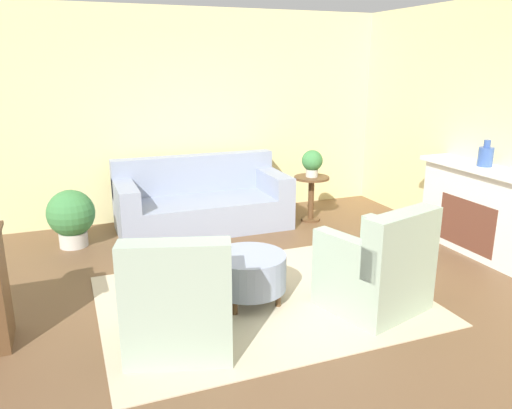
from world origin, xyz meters
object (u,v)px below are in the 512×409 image
Objects in this scene: side_table at (311,191)px; vase_mantel_near at (486,156)px; armchair_right at (378,270)px; ottoman_table at (249,272)px; couch at (202,204)px; potted_plant_floor at (71,216)px; armchair_left at (179,304)px; potted_plant_on_side_table at (312,162)px.

side_table is 2.24m from vase_mantel_near.
ottoman_table is at bearing 151.62° from armchair_right.
side_table is 2.13× the size of vase_mantel_near.
couch is 3.20× the size of potted_plant_floor.
ottoman_table is at bearing -129.93° from side_table.
ottoman_table is at bearing -94.50° from couch.
armchair_left is 1.54× the size of side_table.
potted_plant_on_side_table is at bearing 46.23° from armchair_left.
potted_plant_on_side_table is at bearing 124.05° from vase_mantel_near.
potted_plant_floor is at bearing 177.79° from potted_plant_on_side_table.
potted_plant_floor is (-0.69, 2.61, 0.01)m from armchair_left.
vase_mantel_near reaches higher than armchair_left.
vase_mantel_near is at bearing 21.93° from armchair_right.
side_table is 1.71× the size of potted_plant_on_side_table.
armchair_right is 2.61m from potted_plant_on_side_table.
potted_plant_floor is (-1.44, 2.07, 0.09)m from ottoman_table.
armchair_left is 0.93m from ottoman_table.
couch reaches higher than potted_plant_floor.
vase_mantel_near is at bearing -37.51° from couch.
potted_plant_on_side_table is at bearing 90.00° from side_table.
couch is at bearing 85.50° from ottoman_table.
armchair_left is at bearing -108.53° from couch.
potted_plant_floor is (-4.26, 1.88, -0.75)m from vase_mantel_near.
couch is 3.43m from vase_mantel_near.
potted_plant_on_side_table is 3.11m from potted_plant_floor.
potted_plant_floor is (-3.07, 0.12, -0.44)m from potted_plant_on_side_table.
ottoman_table is 2.60m from potted_plant_on_side_table.
armchair_left is at bearing -168.38° from vase_mantel_near.
potted_plant_on_side_table reaches higher than side_table.
vase_mantel_near is at bearing 11.62° from armchair_left.
ottoman_table is (-1.00, 0.54, -0.08)m from armchair_right.
ottoman_table is 1.10× the size of side_table.
potted_plant_on_side_table is (0.64, 2.49, 0.45)m from armchair_right.
couch is at bearing 169.33° from potted_plant_on_side_table.
couch is at bearing 169.33° from side_table.
potted_plant_on_side_table is 0.53× the size of potted_plant_floor.
armchair_right is at bearing -104.37° from side_table.
side_table is (1.64, 1.95, 0.13)m from ottoman_table.
armchair_left is at bearing -75.30° from potted_plant_floor.
armchair_right is 3.29× the size of vase_mantel_near.
vase_mantel_near reaches higher than potted_plant_on_side_table.
ottoman_table is 0.99× the size of potted_plant_floor.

